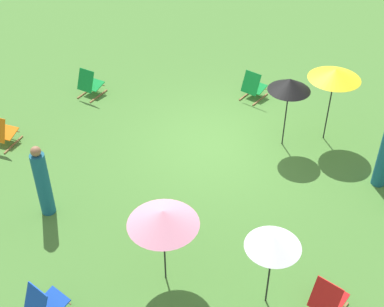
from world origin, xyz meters
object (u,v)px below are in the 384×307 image
(deckchair_4, at_px, (253,87))
(person_0, at_px, (43,182))
(umbrella_0, at_px, (290,85))
(umbrella_2, at_px, (335,74))
(deckchair_2, at_px, (328,299))
(umbrella_1, at_px, (273,242))
(umbrella_3, at_px, (163,218))
(deckchair_7, at_px, (90,84))
(deckchair_6, at_px, (44,305))
(deckchair_0, at_px, (2,132))

(deckchair_4, relative_size, person_0, 0.49)
(umbrella_0, height_order, umbrella_2, umbrella_2)
(deckchair_2, bearing_deg, umbrella_1, 25.60)
(deckchair_4, xyz_separation_m, umbrella_1, (-3.35, 5.91, 1.14))
(umbrella_1, relative_size, umbrella_3, 0.97)
(deckchair_4, relative_size, umbrella_0, 0.46)
(deckchair_7, distance_m, umbrella_3, 6.93)
(umbrella_0, height_order, person_0, umbrella_0)
(deckchair_2, bearing_deg, umbrella_0, -49.16)
(deckchair_2, distance_m, deckchair_6, 4.77)
(deckchair_4, xyz_separation_m, umbrella_0, (-1.60, 1.50, 1.30))
(deckchair_2, distance_m, umbrella_2, 5.45)
(umbrella_2, distance_m, person_0, 6.90)
(deckchair_2, bearing_deg, deckchair_4, -45.08)
(deckchair_6, bearing_deg, deckchair_0, -28.10)
(deckchair_6, relative_size, umbrella_2, 0.43)
(umbrella_0, height_order, umbrella_1, umbrella_0)
(umbrella_3, bearing_deg, deckchair_7, -37.16)
(deckchair_7, distance_m, umbrella_1, 8.14)
(deckchair_2, bearing_deg, umbrella_3, 24.51)
(deckchair_4, distance_m, deckchair_6, 8.27)
(deckchair_2, height_order, deckchair_4, same)
(deckchair_2, relative_size, deckchair_4, 1.00)
(umbrella_1, bearing_deg, person_0, 5.04)
(umbrella_0, bearing_deg, deckchair_6, 79.78)
(deckchair_6, distance_m, umbrella_3, 2.47)
(deckchair_7, height_order, person_0, person_0)
(umbrella_1, bearing_deg, umbrella_0, -68.35)
(deckchair_4, height_order, umbrella_1, umbrella_1)
(deckchair_0, xyz_separation_m, deckchair_2, (-8.44, 0.36, 0.00))
(person_0, bearing_deg, deckchair_7, 63.54)
(deckchair_7, xyz_separation_m, umbrella_3, (-5.44, 4.12, 1.17))
(deckchair_2, xyz_separation_m, umbrella_1, (0.97, 0.32, 1.14))
(umbrella_3, relative_size, person_0, 1.00)
(deckchair_4, relative_size, deckchair_6, 1.00)
(umbrella_2, bearing_deg, deckchair_0, 34.87)
(deckchair_7, bearing_deg, umbrella_0, -174.45)
(umbrella_2, relative_size, person_0, 1.14)
(umbrella_0, relative_size, umbrella_1, 1.12)
(deckchair_2, relative_size, person_0, 0.49)
(umbrella_0, bearing_deg, umbrella_2, -134.16)
(umbrella_2, bearing_deg, umbrella_0, 45.84)
(deckchair_0, height_order, umbrella_3, umbrella_3)
(deckchair_6, bearing_deg, umbrella_3, -117.26)
(umbrella_0, bearing_deg, umbrella_3, 89.67)
(deckchair_0, bearing_deg, deckchair_2, 164.55)
(umbrella_1, xyz_separation_m, person_0, (4.86, 0.43, -0.71))
(deckchair_4, xyz_separation_m, umbrella_2, (-2.36, 0.71, 1.44))
(deckchair_6, xyz_separation_m, umbrella_2, (-1.98, -7.55, 1.44))
(deckchair_2, xyz_separation_m, umbrella_0, (2.73, -4.09, 1.30))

